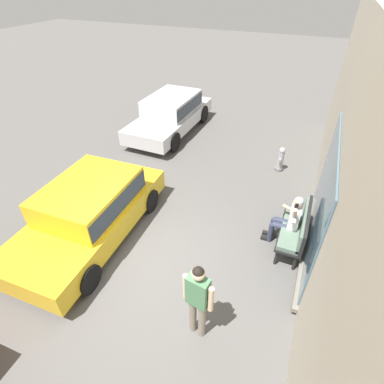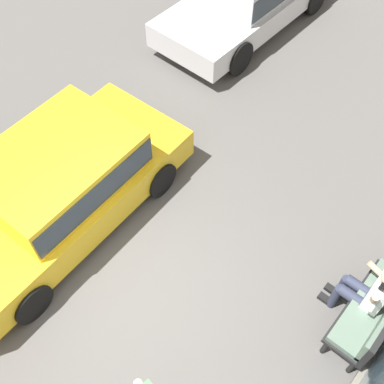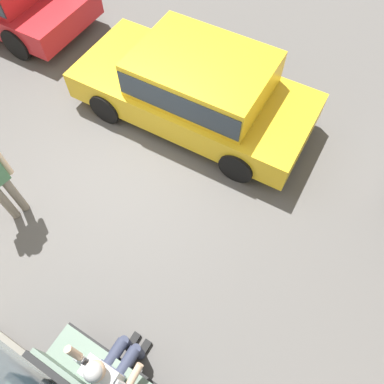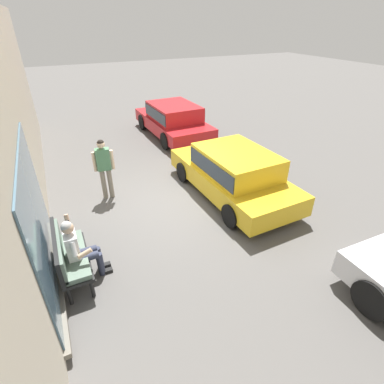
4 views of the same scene
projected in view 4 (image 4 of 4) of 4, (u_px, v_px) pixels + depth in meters
ground_plane at (176, 203)px, 8.31m from camera, size 60.00×60.00×0.00m
building_facade at (12, 141)px, 5.84m from camera, size 18.00×0.51×4.74m
bench at (67, 254)px, 5.64m from camera, size 1.48×0.55×1.02m
person_on_phone at (79, 248)px, 5.60m from camera, size 0.73×0.74×1.36m
parked_car_mid at (234, 171)px, 8.31m from camera, size 4.34×2.07×1.37m
parked_car_far at (173, 118)px, 12.58m from camera, size 4.39×2.09×1.36m
pedestrian_standing at (104, 165)px, 8.04m from camera, size 0.25×0.55×1.73m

